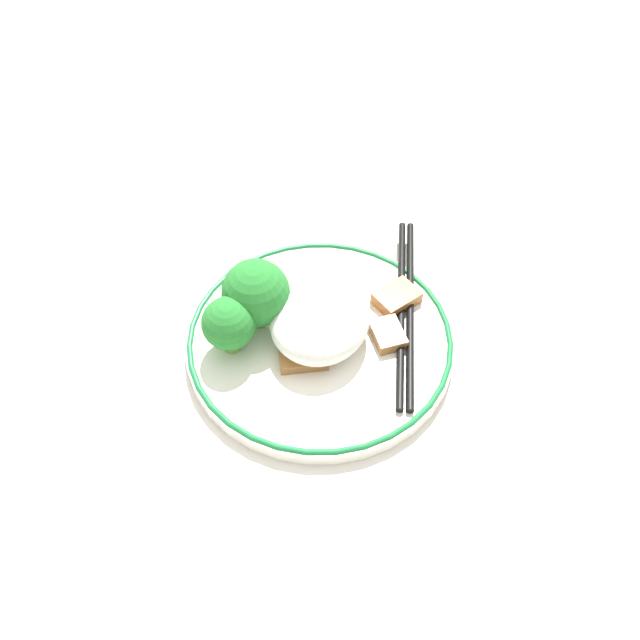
{
  "coord_description": "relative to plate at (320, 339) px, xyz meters",
  "views": [
    {
      "loc": [
        0.31,
        0.09,
        0.42
      ],
      "look_at": [
        0.0,
        0.0,
        0.03
      ],
      "focal_mm": 35.0,
      "sensor_mm": 36.0,
      "label": 1
    }
  ],
  "objects": [
    {
      "name": "ground_plane",
      "position": [
        0.0,
        0.0,
        -0.01
      ],
      "size": [
        3.0,
        3.0,
        0.0
      ],
      "primitive_type": "plane",
      "color": "silver"
    },
    {
      "name": "meat_near_back",
      "position": [
        0.03,
        -0.01,
        0.01
      ],
      "size": [
        0.04,
        0.04,
        0.01
      ],
      "color": "#9E6633",
      "rests_on": "plate"
    },
    {
      "name": "plate",
      "position": [
        0.0,
        0.0,
        0.0
      ],
      "size": [
        0.22,
        0.22,
        0.02
      ],
      "color": "white",
      "rests_on": "ground_plane"
    },
    {
      "name": "broccoli_back_center",
      "position": [
        0.03,
        -0.06,
        0.03
      ],
      "size": [
        0.04,
        0.04,
        0.05
      ],
      "color": "#72AD4C",
      "rests_on": "plate"
    },
    {
      "name": "broccoli_back_left",
      "position": [
        -0.0,
        -0.05,
        0.04
      ],
      "size": [
        0.06,
        0.06,
        0.06
      ],
      "color": "#72AD4C",
      "rests_on": "plate"
    },
    {
      "name": "meat_near_front",
      "position": [
        -0.03,
        0.01,
        0.01
      ],
      "size": [
        0.04,
        0.03,
        0.01
      ],
      "color": "#9E6633",
      "rests_on": "plate"
    },
    {
      "name": "rice_mound",
      "position": [
        -0.0,
        0.0,
        0.03
      ],
      "size": [
        0.09,
        0.08,
        0.04
      ],
      "color": "white",
      "rests_on": "plate"
    },
    {
      "name": "meat_near_right",
      "position": [
        -0.01,
        0.05,
        0.01
      ],
      "size": [
        0.04,
        0.04,
        0.01
      ],
      "color": "#9E6633",
      "rests_on": "plate"
    },
    {
      "name": "chopsticks",
      "position": [
        -0.05,
        0.06,
        0.01
      ],
      "size": [
        0.21,
        0.05,
        0.01
      ],
      "color": "black",
      "rests_on": "plate"
    },
    {
      "name": "meat_near_left",
      "position": [
        -0.05,
        0.05,
        0.01
      ],
      "size": [
        0.05,
        0.04,
        0.01
      ],
      "color": "#995B28",
      "rests_on": "plate"
    }
  ]
}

